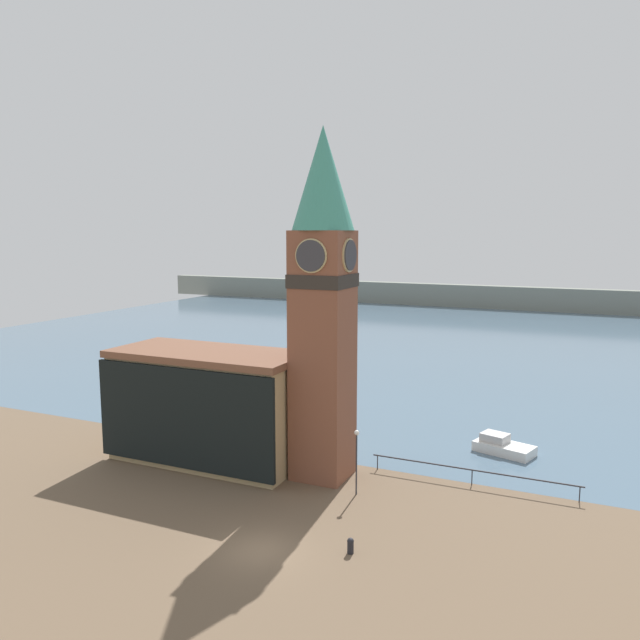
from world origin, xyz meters
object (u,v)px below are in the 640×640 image
object	(u,v)px
boat_near	(502,446)
mooring_bollard_near	(350,545)
pier_building	(208,406)
clock_tower	(323,296)
lamp_post	(357,450)

from	to	relation	value
boat_near	mooring_bollard_near	xyz separation A→B (m)	(-5.03, -18.81, -0.06)
mooring_bollard_near	pier_building	bearing A→B (deg)	150.06
clock_tower	boat_near	size ratio (longest dim) A/B	4.93
boat_near	clock_tower	bearing A→B (deg)	-120.60
clock_tower	mooring_bollard_near	size ratio (longest dim) A/B	27.74
clock_tower	mooring_bollard_near	bearing A→B (deg)	-58.12
clock_tower	pier_building	world-z (taller)	clock_tower
clock_tower	mooring_bollard_near	world-z (taller)	clock_tower
mooring_bollard_near	lamp_post	bearing A→B (deg)	108.71
clock_tower	lamp_post	size ratio (longest dim) A/B	5.50
mooring_bollard_near	boat_near	bearing A→B (deg)	75.02
pier_building	lamp_post	bearing A→B (deg)	-6.24
pier_building	mooring_bollard_near	size ratio (longest dim) A/B	16.92
clock_tower	pier_building	distance (m)	12.30
pier_building	mooring_bollard_near	xyz separation A→B (m)	(14.57, -8.39, -3.66)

